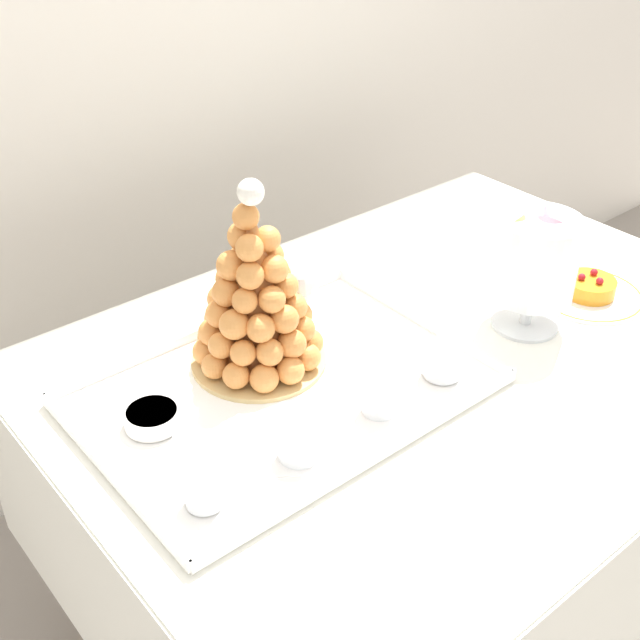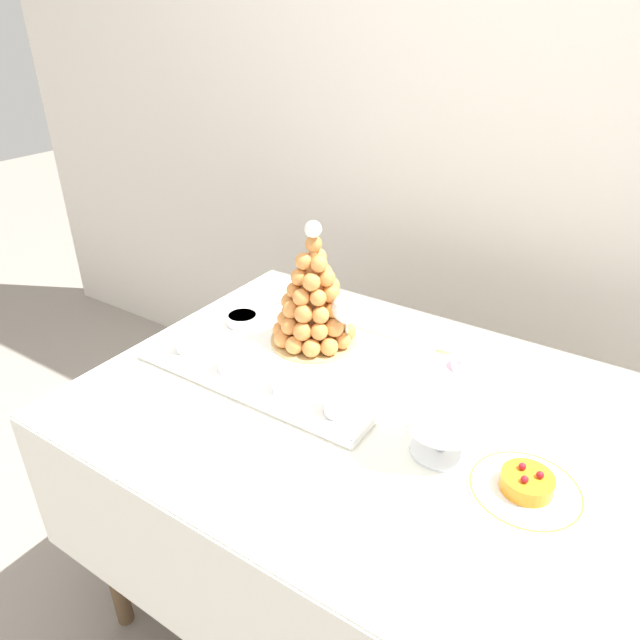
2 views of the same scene
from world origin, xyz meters
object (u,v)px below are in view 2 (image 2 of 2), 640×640
serving_tray (290,355)px  croquembouche (314,299)px  dessert_cup_centre (283,381)px  dessert_cup_mid_left (230,362)px  wine_glass (347,309)px  macaron_goblet (447,396)px  fruit_tart_plate (526,486)px  creme_brulee_ramekin (242,319)px  dessert_cup_left (186,343)px  dessert_cup_mid_right (338,403)px

serving_tray → croquembouche: (0.02, 0.09, 0.13)m
serving_tray → dessert_cup_centre: (0.08, -0.14, 0.03)m
serving_tray → dessert_cup_mid_left: dessert_cup_mid_left is taller
serving_tray → croquembouche: 0.15m
serving_tray → wine_glass: wine_glass is taller
dessert_cup_centre → macaron_goblet: (0.37, 0.02, 0.10)m
serving_tray → macaron_goblet: 0.49m
croquembouche → fruit_tart_plate: croquembouche is taller
dessert_cup_centre → wine_glass: bearing=83.9°
creme_brulee_ramekin → dessert_cup_left: bearing=-98.5°
dessert_cup_centre → dessert_cup_left: bearing=178.6°
wine_glass → fruit_tart_plate: bearing=-24.0°
fruit_tart_plate → wine_glass: (-0.52, 0.23, 0.11)m
croquembouche → dessert_cup_left: bearing=-138.8°
dessert_cup_left → macaron_goblet: macaron_goblet is taller
creme_brulee_ramekin → dessert_cup_mid_left: bearing=-57.3°
dessert_cup_centre → dessert_cup_mid_right: dessert_cup_centre is taller
dessert_cup_centre → dessert_cup_mid_right: size_ratio=0.92×
dessert_cup_left → dessert_cup_centre: (0.31, -0.01, 0.01)m
croquembouche → dessert_cup_mid_left: bearing=-112.4°
croquembouche → dessert_cup_centre: bearing=-73.6°
dessert_cup_left → creme_brulee_ramekin: dessert_cup_left is taller
wine_glass → croquembouche: bearing=-172.8°
serving_tray → fruit_tart_plate: bearing=-12.0°
croquembouche → serving_tray: bearing=-100.1°
croquembouche → fruit_tart_plate: size_ratio=1.59×
dessert_cup_mid_left → creme_brulee_ramekin: bearing=122.7°
dessert_cup_centre → wine_glass: (0.02, 0.23, 0.09)m
croquembouche → dessert_cup_left: 0.34m
dessert_cup_mid_left → dessert_cup_centre: (0.16, 0.00, 0.00)m
serving_tray → wine_glass: (0.11, 0.10, 0.12)m
dessert_cup_mid_right → creme_brulee_ramekin: bearing=156.0°
croquembouche → dessert_cup_left: size_ratio=6.23×
serving_tray → dessert_cup_left: (-0.23, -0.13, 0.02)m
dessert_cup_mid_left → creme_brulee_ramekin: dessert_cup_mid_left is taller
fruit_tart_plate → serving_tray: bearing=168.0°
macaron_goblet → wine_glass: bearing=148.1°
dessert_cup_mid_left → wine_glass: (0.18, 0.24, 0.09)m
dessert_cup_left → dessert_cup_mid_left: 0.15m
creme_brulee_ramekin → wine_glass: bearing=7.4°
dessert_cup_left → dessert_cup_centre: bearing=-1.4°
dessert_cup_left → dessert_cup_mid_right: size_ratio=0.83×
creme_brulee_ramekin → wine_glass: size_ratio=0.51×
serving_tray → dessert_cup_mid_left: (-0.08, -0.14, 0.02)m
dessert_cup_left → dessert_cup_mid_left: bearing=-3.4°
dessert_cup_mid_right → macaron_goblet: (0.23, 0.01, 0.10)m
dessert_cup_left → dessert_cup_mid_right: dessert_cup_mid_right is taller
dessert_cup_mid_left → wine_glass: size_ratio=0.35×
macaron_goblet → fruit_tart_plate: macaron_goblet is taller
macaron_goblet → wine_glass: size_ratio=1.38×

